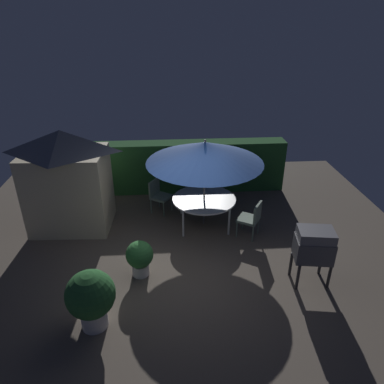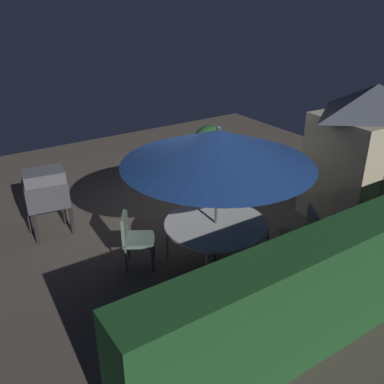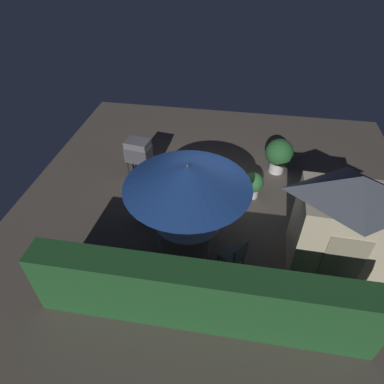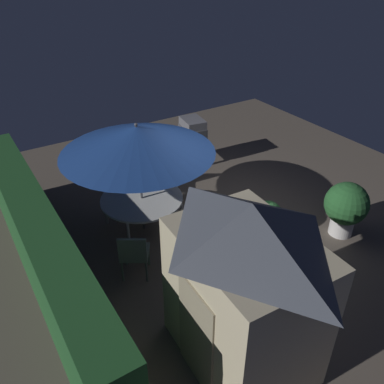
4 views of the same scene
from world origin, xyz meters
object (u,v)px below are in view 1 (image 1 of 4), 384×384
Objects in this scene: garden_shed at (68,180)px; potted_plant_by_shed at (140,257)px; patio_table at (204,200)px; potted_plant_by_grill at (91,297)px; chair_far_side at (158,194)px; patio_umbrella at (205,152)px; chair_near_shed at (252,217)px; bbq_grill at (314,246)px.

potted_plant_by_shed is (1.78, -2.06, -0.83)m from garden_shed.
garden_shed is at bearing 130.90° from potted_plant_by_shed.
potted_plant_by_grill reaches higher than patio_table.
garden_shed is 2.76× the size of chair_far_side.
garden_shed is 3.58m from potted_plant_by_grill.
potted_plant_by_shed is (-1.49, -1.89, -1.49)m from patio_umbrella.
potted_plant_by_shed is (-1.49, -1.89, -0.24)m from patio_table.
garden_shed reaches higher than potted_plant_by_grill.
garden_shed is 2.32m from chair_far_side.
patio_umbrella is at bearing 148.21° from chair_near_shed.
garden_shed reaches higher than chair_near_shed.
potted_plant_by_grill is at bearing -124.59° from patio_umbrella.
patio_umbrella is at bearing 128.62° from bbq_grill.
chair_far_side is at bearing 82.52° from potted_plant_by_shed.
bbq_grill reaches higher than potted_plant_by_grill.
chair_near_shed is 1.00× the size of chair_far_side.
potted_plant_by_grill is (-1.05, -3.91, 0.12)m from chair_far_side.
bbq_grill is 1.33× the size of chair_far_side.
chair_near_shed is (4.34, -0.83, -0.74)m from garden_shed.
patio_table is 2.04× the size of potted_plant_by_shed.
patio_umbrella reaches higher than bbq_grill.
bbq_grill is 3.41m from potted_plant_by_shed.
chair_far_side reaches higher than potted_plant_by_shed.
chair_far_side is 2.63m from potted_plant_by_shed.
bbq_grill is 1.88m from chair_near_shed.
patio_table is 1.75× the size of chair_far_side.
garden_shed is 0.89× the size of patio_umbrella.
chair_far_side is (-3.01, 3.06, -0.33)m from bbq_grill.
potted_plant_by_grill is at bearing -142.32° from chair_near_shed.
bbq_grill reaches higher than potted_plant_by_shed.
garden_shed is 2.85m from potted_plant_by_shed.
chair_near_shed is (1.07, -0.66, -0.16)m from patio_table.
potted_plant_by_grill is at bearing -124.59° from patio_table.
potted_plant_by_shed is at bearing -154.46° from chair_near_shed.
garden_shed is 1.58× the size of patio_table.
chair_near_shed is 2.61m from chair_far_side.
garden_shed reaches higher than patio_umbrella.
bbq_grill is at bearing -51.38° from patio_table.
patio_umbrella reaches higher than patio_table.
potted_plant_by_grill is (-2.20, -3.19, -0.04)m from patio_table.
garden_shed reaches higher than potted_plant_by_shed.
chair_near_shed is at bearing 37.68° from potted_plant_by_grill.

